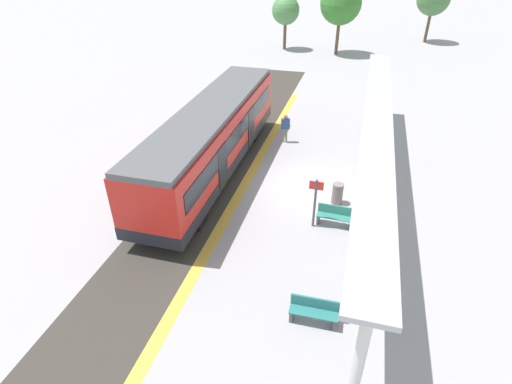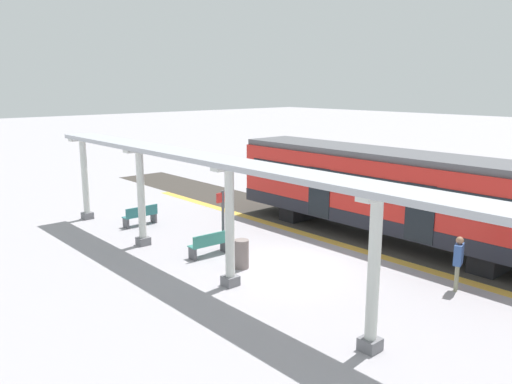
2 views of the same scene
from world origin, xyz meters
TOP-DOWN VIEW (x-y plane):
  - ground_plane at (0.00, 0.00)m, footprint 176.00×176.00m
  - tactile_edge_strip at (-2.93, 0.00)m, footprint 0.45×26.12m
  - trackbed at (-4.76, 0.00)m, footprint 3.20×38.12m
  - train_near_carriage at (-4.75, 0.29)m, footprint 2.65×13.56m
  - canopy_pillar_nearest at (2.71, -10.36)m, footprint 1.10×0.44m
  - canopy_pillar_second at (2.71, -5.29)m, footprint 1.10×0.44m
  - canopy_pillar_third at (2.71, 0.00)m, footprint 1.10×0.44m
  - canopy_pillar_fourth at (2.71, 5.11)m, footprint 1.10×0.44m
  - canopy_pillar_fifth at (2.71, 10.36)m, footprint 1.10×0.44m
  - canopy_beam at (2.71, -0.00)m, footprint 1.20×21.52m
  - bench_near_end at (1.44, -7.75)m, footprint 1.51×0.46m
  - bench_mid_platform at (1.58, -2.57)m, footprint 1.52×0.51m
  - trash_bin at (1.50, -0.92)m, footprint 0.48×0.48m
  - platform_info_sign at (0.72, -2.90)m, footprint 0.56×0.10m
  - passenger_waiting_near_edge at (-2.02, 4.70)m, footprint 0.52×0.35m
  - tree_left_background at (-1.21, 26.34)m, footprint 3.94×3.94m
  - tree_right_background at (-6.65, 26.94)m, footprint 2.78×2.78m

SIDE VIEW (x-z plane):
  - ground_plane at x=0.00m, z-range 0.00..0.00m
  - trackbed at x=-4.76m, z-range 0.00..0.01m
  - tactile_edge_strip at x=-2.93m, z-range 0.00..0.01m
  - bench_near_end at x=1.44m, z-range 0.01..0.87m
  - bench_mid_platform at x=1.58m, z-range 0.01..0.87m
  - trash_bin at x=1.50m, z-range 0.00..0.97m
  - passenger_waiting_near_edge at x=-2.02m, z-range 0.21..1.86m
  - platform_info_sign at x=0.72m, z-range 0.23..2.43m
  - train_near_carriage at x=-4.75m, z-range 0.09..3.57m
  - canopy_pillar_nearest at x=2.71m, z-range 0.03..3.69m
  - canopy_pillar_second at x=2.71m, z-range 0.03..3.69m
  - canopy_pillar_third at x=2.71m, z-range 0.03..3.69m
  - canopy_pillar_fourth at x=2.71m, z-range 0.03..3.69m
  - canopy_pillar_fifth at x=2.71m, z-range 0.03..3.69m
  - canopy_beam at x=2.71m, z-range 3.66..3.82m
  - tree_right_background at x=-6.65m, z-range 1.17..6.35m
  - tree_left_background at x=-1.21m, z-range 1.35..8.02m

